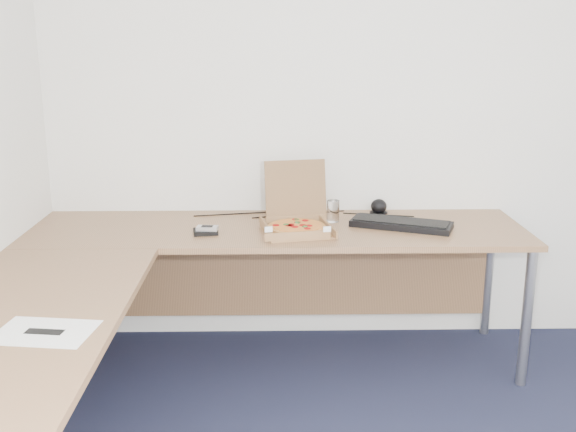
{
  "coord_description": "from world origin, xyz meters",
  "views": [
    {
      "loc": [
        -0.51,
        -1.88,
        1.65
      ],
      "look_at": [
        -0.45,
        1.28,
        0.82
      ],
      "focal_mm": 41.89,
      "sensor_mm": 36.0,
      "label": 1
    }
  ],
  "objects_px": {
    "pizza_box": "(297,223)",
    "keyboard": "(401,224)",
    "desk": "(206,260)",
    "drinking_glass": "(333,211)",
    "wallet": "(206,232)"
  },
  "relations": [
    {
      "from": "wallet",
      "to": "pizza_box",
      "type": "bearing_deg",
      "value": -4.48
    },
    {
      "from": "desk",
      "to": "pizza_box",
      "type": "relative_size",
      "value": 6.73
    },
    {
      "from": "drinking_glass",
      "to": "wallet",
      "type": "bearing_deg",
      "value": -161.8
    },
    {
      "from": "desk",
      "to": "wallet",
      "type": "distance_m",
      "value": 0.32
    },
    {
      "from": "desk",
      "to": "drinking_glass",
      "type": "height_order",
      "value": "drinking_glass"
    },
    {
      "from": "keyboard",
      "to": "pizza_box",
      "type": "bearing_deg",
      "value": -151.88
    },
    {
      "from": "pizza_box",
      "to": "wallet",
      "type": "xyz_separation_m",
      "value": [
        -0.45,
        -0.04,
        -0.03
      ]
    },
    {
      "from": "desk",
      "to": "keyboard",
      "type": "xyz_separation_m",
      "value": [
        0.95,
        0.41,
        0.05
      ]
    },
    {
      "from": "pizza_box",
      "to": "desk",
      "type": "bearing_deg",
      "value": -150.8
    },
    {
      "from": "drinking_glass",
      "to": "wallet",
      "type": "xyz_separation_m",
      "value": [
        -0.64,
        -0.21,
        -0.05
      ]
    },
    {
      "from": "desk",
      "to": "drinking_glass",
      "type": "xyz_separation_m",
      "value": [
        0.61,
        0.53,
        0.09
      ]
    },
    {
      "from": "wallet",
      "to": "keyboard",
      "type": "bearing_deg",
      "value": -3.63
    },
    {
      "from": "pizza_box",
      "to": "wallet",
      "type": "bearing_deg",
      "value": 173.56
    },
    {
      "from": "wallet",
      "to": "drinking_glass",
      "type": "bearing_deg",
      "value": 9.03
    },
    {
      "from": "pizza_box",
      "to": "keyboard",
      "type": "distance_m",
      "value": 0.54
    }
  ]
}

